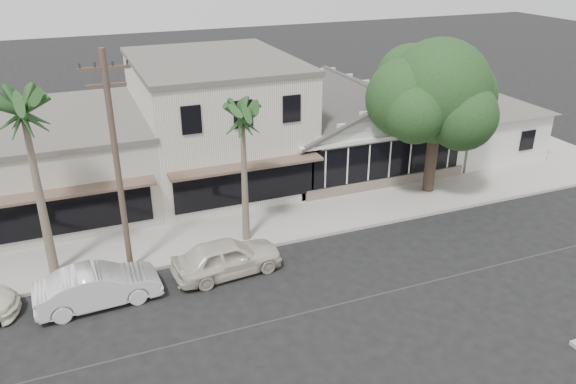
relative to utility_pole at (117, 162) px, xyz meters
name	(u,v)px	position (x,y,z in m)	size (l,w,h in m)	color
ground	(389,292)	(9.00, -5.20, -4.79)	(140.00, 140.00, 0.00)	black
sidewalk_north	(150,248)	(1.00, 1.55, -4.71)	(90.00, 3.50, 0.15)	#9E9991
corner_shop	(354,122)	(14.00, 7.27, -2.17)	(10.40, 8.60, 5.10)	silver
side_cottage	(477,129)	(22.20, 6.30, -3.29)	(6.00, 6.00, 3.00)	silver
row_building_near	(216,122)	(6.00, 8.30, -1.54)	(8.00, 10.00, 6.50)	silver
row_building_midnear	(43,165)	(-3.00, 8.30, -2.69)	(10.00, 10.00, 4.20)	beige
utility_pole	(117,162)	(0.00, 0.00, 0.00)	(1.80, 0.24, 9.00)	brown
car_0	(227,257)	(3.63, -1.59, -4.03)	(1.78, 4.43, 1.51)	beige
car_1	(98,286)	(-1.37, -1.80, -4.05)	(1.56, 4.49, 1.48)	silver
shade_tree	(434,93)	(15.75, 2.35, 0.56)	(7.33, 6.62, 8.13)	#413427
palm_east	(242,116)	(5.15, 0.64, 1.04)	(2.53, 2.53, 6.85)	#726651
palm_mid	(22,109)	(-2.89, 0.86, 2.12)	(2.98, 2.98, 8.10)	#726651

